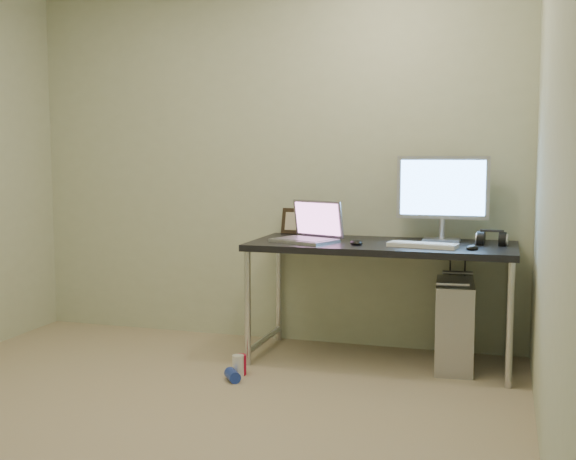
{
  "coord_description": "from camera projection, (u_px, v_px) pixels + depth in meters",
  "views": [
    {
      "loc": [
        1.58,
        -3.01,
        1.3
      ],
      "look_at": [
        0.35,
        1.05,
        0.85
      ],
      "focal_mm": 45.0,
      "sensor_mm": 36.0,
      "label": 1
    }
  ],
  "objects": [
    {
      "name": "floor",
      "position": [
        155.0,
        426.0,
        3.45
      ],
      "size": [
        3.5,
        3.5,
        0.0
      ],
      "primitive_type": "plane",
      "color": "tan",
      "rests_on": "ground"
    },
    {
      "name": "wall_back",
      "position": [
        269.0,
        161.0,
        4.99
      ],
      "size": [
        3.5,
        0.02,
        2.5
      ],
      "primitive_type": "cube",
      "color": "beige",
      "rests_on": "ground"
    },
    {
      "name": "wall_right",
      "position": [
        553.0,
        166.0,
        2.82
      ],
      "size": [
        0.02,
        3.5,
        2.5
      ],
      "primitive_type": "cube",
      "color": "beige",
      "rests_on": "ground"
    },
    {
      "name": "desk",
      "position": [
        382.0,
        255.0,
        4.47
      ],
      "size": [
        1.62,
        0.71,
        0.75
      ],
      "color": "black",
      "rests_on": "ground"
    },
    {
      "name": "tower_computer",
      "position": [
        454.0,
        324.0,
        4.39
      ],
      "size": [
        0.26,
        0.52,
        0.56
      ],
      "rotation": [
        0.0,
        0.0,
        0.08
      ],
      "color": "#B5B5BA",
      "rests_on": "ground"
    },
    {
      "name": "cable_a",
      "position": [
        450.0,
        293.0,
        4.67
      ],
      "size": [
        0.01,
        0.16,
        0.69
      ],
      "primitive_type": "cylinder",
      "rotation": [
        0.21,
        0.0,
        0.0
      ],
      "color": "black",
      "rests_on": "ground"
    },
    {
      "name": "cable_b",
      "position": [
        464.0,
        298.0,
        4.63
      ],
      "size": [
        0.02,
        0.11,
        0.71
      ],
      "primitive_type": "cylinder",
      "rotation": [
        0.14,
        0.0,
        0.09
      ],
      "color": "black",
      "rests_on": "ground"
    },
    {
      "name": "can_red",
      "position": [
        241.0,
        365.0,
        4.25
      ],
      "size": [
        0.09,
        0.09,
        0.12
      ],
      "primitive_type": "cylinder",
      "rotation": [
        0.0,
        0.0,
        0.47
      ],
      "color": "#BC072E",
      "rests_on": "ground"
    },
    {
      "name": "can_white",
      "position": [
        238.0,
        366.0,
        4.22
      ],
      "size": [
        0.09,
        0.09,
        0.12
      ],
      "primitive_type": "cylinder",
      "rotation": [
        0.0,
        0.0,
        0.45
      ],
      "color": "white",
      "rests_on": "ground"
    },
    {
      "name": "can_blue",
      "position": [
        232.0,
        375.0,
        4.13
      ],
      "size": [
        0.13,
        0.14,
        0.07
      ],
      "primitive_type": "cylinder",
      "rotation": [
        1.57,
        0.0,
        0.65
      ],
      "color": "#1D34A3",
      "rests_on": "ground"
    },
    {
      "name": "laptop",
      "position": [
        310.0,
        232.0,
        4.54
      ],
      "size": [
        0.45,
        0.41,
        0.25
      ],
      "rotation": [
        0.0,
        0.0,
        -0.37
      ],
      "color": "#BBBAC2",
      "rests_on": "desk"
    },
    {
      "name": "monitor",
      "position": [
        443.0,
        192.0,
        4.52
      ],
      "size": [
        0.57,
        0.17,
        0.53
      ],
      "rotation": [
        0.0,
        0.0,
        0.01
      ],
      "color": "#BBBAC2",
      "rests_on": "desk"
    },
    {
      "name": "keyboard",
      "position": [
        423.0,
        245.0,
        4.25
      ],
      "size": [
        0.42,
        0.19,
        0.02
      ],
      "primitive_type": "cube",
      "rotation": [
        0.0,
        0.0,
        -0.16
      ],
      "color": "white",
      "rests_on": "desk"
    },
    {
      "name": "mouse_right",
      "position": [
        472.0,
        247.0,
        4.14
      ],
      "size": [
        0.09,
        0.12,
        0.04
      ],
      "primitive_type": "ellipsoid",
      "rotation": [
        0.0,
        0.0,
        -0.25
      ],
      "color": "black",
      "rests_on": "desk"
    },
    {
      "name": "mouse_left",
      "position": [
        356.0,
        241.0,
        4.37
      ],
      "size": [
        0.11,
        0.14,
        0.04
      ],
      "primitive_type": "ellipsoid",
      "rotation": [
        0.0,
        0.0,
        0.32
      ],
      "color": "black",
      "rests_on": "desk"
    },
    {
      "name": "headphones",
      "position": [
        492.0,
        240.0,
        4.34
      ],
      "size": [
        0.18,
        0.11,
        0.12
      ],
      "rotation": [
        0.0,
        0.0,
        -0.09
      ],
      "color": "black",
      "rests_on": "desk"
    },
    {
      "name": "picture_frame",
      "position": [
        297.0,
        221.0,
        4.95
      ],
      "size": [
        0.23,
        0.09,
        0.18
      ],
      "primitive_type": "cube",
      "rotation": [
        -0.21,
        0.0,
        -0.12
      ],
      "color": "black",
      "rests_on": "desk"
    },
    {
      "name": "webcam",
      "position": [
        329.0,
        223.0,
        4.8
      ],
      "size": [
        0.04,
        0.04,
        0.13
      ],
      "rotation": [
        0.0,
        0.0,
        -0.09
      ],
      "color": "silver",
      "rests_on": "desk"
    }
  ]
}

